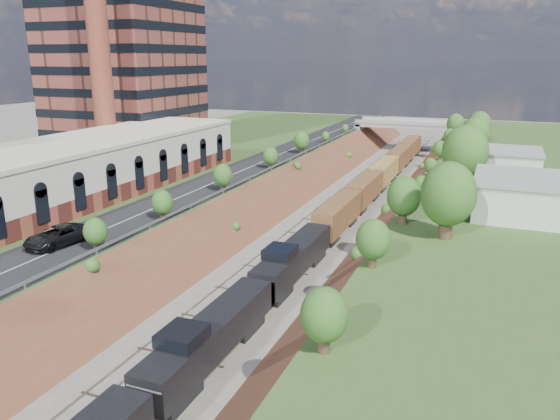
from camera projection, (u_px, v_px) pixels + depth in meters
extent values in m
cube|color=#335F27|center=(141.00, 180.00, 89.70)|extent=(44.00, 180.00, 5.00)
cube|color=brown|center=(264.00, 208.00, 82.48)|extent=(10.00, 180.00, 10.00)
cube|color=brown|center=(411.00, 224.00, 74.57)|extent=(10.00, 180.00, 10.00)
cube|color=gray|center=(317.00, 213.00, 79.43)|extent=(1.58, 180.00, 0.18)
cube|color=gray|center=(351.00, 217.00, 77.57)|extent=(1.58, 180.00, 0.18)
cube|color=black|center=(237.00, 173.00, 82.72)|extent=(8.00, 180.00, 0.10)
cube|color=#99999E|center=(261.00, 172.00, 81.12)|extent=(0.06, 171.00, 0.30)
cube|color=brown|center=(66.00, 191.00, 67.28)|extent=(14.00, 62.00, 2.20)
cube|color=beige|center=(63.00, 165.00, 66.40)|extent=(14.00, 62.00, 4.30)
cube|color=beige|center=(61.00, 146.00, 65.75)|extent=(14.30, 62.30, 0.50)
cube|color=brown|center=(121.00, 28.00, 97.73)|extent=(22.00, 22.00, 44.00)
cylinder|color=brown|center=(98.00, 36.00, 81.11)|extent=(3.20, 3.20, 40.00)
cube|color=gray|center=(360.00, 135.00, 137.19)|extent=(1.50, 8.00, 6.20)
cube|color=gray|center=(456.00, 140.00, 128.93)|extent=(1.50, 8.00, 6.20)
cube|color=gray|center=(407.00, 125.00, 132.22)|extent=(24.00, 8.00, 1.00)
cube|color=gray|center=(405.00, 123.00, 128.43)|extent=(24.00, 0.30, 0.80)
cube|color=gray|center=(410.00, 120.00, 135.57)|extent=(24.00, 0.30, 0.80)
cube|color=silver|center=(517.00, 196.00, 61.04)|extent=(9.00, 12.00, 4.00)
cube|color=silver|center=(511.00, 164.00, 80.93)|extent=(8.00, 10.00, 3.60)
cylinder|color=#473323|center=(446.00, 225.00, 52.85)|extent=(1.30, 1.30, 2.62)
ellipsoid|color=#315A1F|center=(448.00, 194.00, 51.99)|extent=(5.25, 5.25, 6.30)
cylinder|color=#473323|center=(64.00, 261.00, 45.52)|extent=(0.66, 0.66, 1.22)
ellipsoid|color=#315A1F|center=(62.00, 245.00, 45.12)|extent=(2.45, 2.45, 2.94)
cube|color=black|center=(211.00, 336.00, 40.34)|extent=(2.76, 16.56, 2.57)
cube|color=black|center=(294.00, 258.00, 56.03)|extent=(2.76, 16.56, 2.57)
cube|color=brown|center=(385.00, 170.00, 97.27)|extent=(2.76, 74.02, 3.31)
imported|color=black|center=(58.00, 236.00, 50.83)|extent=(3.88, 6.81, 1.79)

